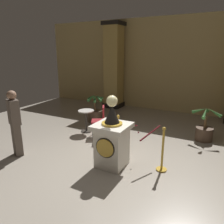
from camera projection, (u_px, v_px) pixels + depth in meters
The scene contains 12 objects.
ground_plane at pixel (113, 163), 5.15m from camera, with size 12.81×12.81×0.00m, color #9E9384.
back_wall at pixel (173, 65), 9.23m from camera, with size 12.81×0.16×4.01m, color tan.
pedestal_clock at pixel (112, 140), 4.89m from camera, with size 0.78×0.78×1.67m.
stanchion_near at pixel (162, 156), 4.76m from camera, with size 0.24×0.24×1.03m.
stanchion_far at pixel (118, 138), 5.76m from camera, with size 0.24×0.24×0.99m.
velvet_rope at pixel (139, 129), 5.14m from camera, with size 0.94×0.92×0.22m.
column_left at pixel (114, 67), 9.94m from camera, with size 0.84×0.84×3.85m.
potted_palm_left at pixel (95, 113), 8.16m from camera, with size 0.70×0.66×1.08m.
potted_palm_right at pixel (204, 131), 6.41m from camera, with size 0.84×0.82×1.06m.
bystander_guest at pixel (15, 122), 5.35m from camera, with size 0.42×0.35×1.68m.
cafe_table at pixel (86, 118), 7.09m from camera, with size 0.52×0.52×0.73m.
cafe_chair_red at pixel (100, 118), 6.68m from camera, with size 0.54×0.54×0.96m.
Camera 1 is at (2.17, -4.09, 2.57)m, focal length 34.57 mm.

